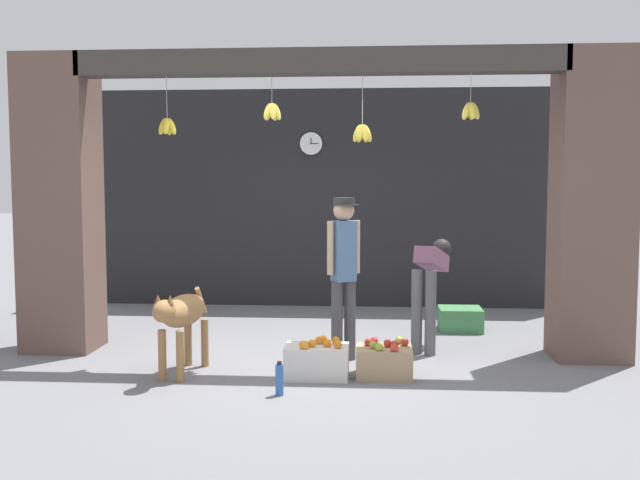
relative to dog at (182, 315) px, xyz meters
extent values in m
plane|color=slate|center=(1.16, 0.58, -0.54)|extent=(60.00, 60.00, 0.00)
cube|color=#232326|center=(1.16, 3.63, 0.95)|extent=(6.58, 0.12, 2.97)
cube|color=brown|center=(-1.48, 0.88, 0.95)|extent=(0.70, 0.60, 2.97)
cube|color=brown|center=(3.80, 0.88, 0.95)|extent=(0.70, 0.60, 2.97)
cube|color=#3D3833|center=(1.16, 0.70, 2.31)|extent=(4.68, 0.24, 0.24)
cylinder|color=#B2AD99|center=(-0.29, 0.67, 1.99)|extent=(0.01, 0.01, 0.40)
ellipsoid|color=yellow|center=(-0.25, 0.67, 1.71)|extent=(0.12, 0.06, 0.18)
ellipsoid|color=yellow|center=(-0.29, 0.72, 1.71)|extent=(0.06, 0.12, 0.18)
ellipsoid|color=yellow|center=(-0.34, 0.67, 1.71)|extent=(0.12, 0.06, 0.18)
ellipsoid|color=yellow|center=(-0.29, 0.63, 1.71)|extent=(0.06, 0.12, 0.18)
cylinder|color=#B2AD99|center=(0.72, 0.74, 2.06)|extent=(0.01, 0.01, 0.26)
ellipsoid|color=yellow|center=(0.76, 0.74, 1.85)|extent=(0.12, 0.06, 0.18)
ellipsoid|color=yellow|center=(0.73, 0.78, 1.85)|extent=(0.08, 0.12, 0.19)
ellipsoid|color=yellow|center=(0.68, 0.77, 1.85)|extent=(0.11, 0.10, 0.19)
ellipsoid|color=yellow|center=(0.68, 0.71, 1.85)|extent=(0.11, 0.10, 0.19)
ellipsoid|color=yellow|center=(0.73, 0.70, 1.85)|extent=(0.08, 0.12, 0.19)
cylinder|color=#B2AD99|center=(1.59, 0.70, 1.96)|extent=(0.01, 0.01, 0.47)
ellipsoid|color=gold|center=(1.64, 0.70, 1.64)|extent=(0.12, 0.07, 0.19)
ellipsoid|color=gold|center=(1.61, 0.74, 1.64)|extent=(0.10, 0.11, 0.19)
ellipsoid|color=gold|center=(1.57, 0.74, 1.64)|extent=(0.10, 0.11, 0.19)
ellipsoid|color=gold|center=(1.54, 0.70, 1.64)|extent=(0.12, 0.07, 0.19)
ellipsoid|color=gold|center=(1.57, 0.66, 1.64)|extent=(0.10, 0.11, 0.19)
ellipsoid|color=gold|center=(1.61, 0.66, 1.64)|extent=(0.10, 0.11, 0.19)
cylinder|color=#B2AD99|center=(2.60, 0.67, 2.06)|extent=(0.01, 0.01, 0.27)
ellipsoid|color=yellow|center=(2.64, 0.67, 1.84)|extent=(0.12, 0.06, 0.18)
ellipsoid|color=yellow|center=(2.61, 0.71, 1.84)|extent=(0.08, 0.11, 0.18)
ellipsoid|color=yellow|center=(2.56, 0.70, 1.84)|extent=(0.11, 0.10, 0.19)
ellipsoid|color=yellow|center=(2.56, 0.64, 1.84)|extent=(0.11, 0.10, 0.19)
ellipsoid|color=yellow|center=(2.61, 0.63, 1.84)|extent=(0.08, 0.11, 0.18)
ellipsoid|color=#9E7042|center=(0.01, 0.05, 0.03)|extent=(0.40, 0.74, 0.28)
cylinder|color=#9E7042|center=(0.05, -0.23, -0.32)|extent=(0.07, 0.07, 0.44)
cylinder|color=#9E7042|center=(-0.12, -0.20, -0.32)|extent=(0.07, 0.07, 0.44)
cylinder|color=#9E7042|center=(0.14, 0.29, -0.32)|extent=(0.07, 0.07, 0.44)
cylinder|color=#9E7042|center=(-0.03, 0.32, -0.32)|extent=(0.07, 0.07, 0.44)
ellipsoid|color=#9E7042|center=(-0.06, -0.34, 0.09)|extent=(0.22, 0.29, 0.19)
cone|color=brown|center=(0.00, -0.34, 0.20)|extent=(0.06, 0.06, 0.08)
cone|color=brown|center=(-0.11, -0.33, 0.20)|extent=(0.06, 0.06, 0.08)
cylinder|color=#9E7042|center=(0.07, 0.43, 0.06)|extent=(0.08, 0.22, 0.28)
cylinder|color=#424247|center=(1.48, 0.65, -0.15)|extent=(0.11, 0.11, 0.77)
cylinder|color=#424247|center=(1.36, 0.58, -0.15)|extent=(0.11, 0.11, 0.77)
cube|color=#4C7099|center=(1.42, 0.61, 0.52)|extent=(0.26, 0.25, 0.58)
cylinder|color=tan|center=(1.54, 0.68, 0.56)|extent=(0.06, 0.06, 0.51)
cylinder|color=tan|center=(1.30, 0.54, 0.56)|extent=(0.06, 0.06, 0.51)
sphere|color=tan|center=(1.42, 0.61, 0.91)|extent=(0.20, 0.20, 0.20)
cylinder|color=#2D2D2D|center=(1.42, 0.61, 1.00)|extent=(0.20, 0.20, 0.07)
cube|color=#2D2D2D|center=(1.47, 0.52, 0.97)|extent=(0.20, 0.18, 0.01)
cylinder|color=#56565B|center=(2.14, 0.92, -0.11)|extent=(0.11, 0.11, 0.85)
cylinder|color=#56565B|center=(2.27, 0.87, -0.11)|extent=(0.11, 0.11, 0.85)
cube|color=#754760|center=(2.30, 1.16, 0.39)|extent=(0.42, 0.66, 0.32)
sphere|color=black|center=(2.44, 1.53, 0.47)|extent=(0.21, 0.21, 0.21)
cube|color=silver|center=(1.21, -0.02, -0.40)|extent=(0.56, 0.35, 0.29)
sphere|color=orange|center=(1.22, 0.05, -0.22)|extent=(0.07, 0.07, 0.07)
sphere|color=orange|center=(1.10, -0.13, -0.22)|extent=(0.07, 0.07, 0.07)
sphere|color=orange|center=(1.26, 0.10, -0.22)|extent=(0.07, 0.07, 0.07)
sphere|color=orange|center=(1.40, -0.10, -0.22)|extent=(0.07, 0.07, 0.07)
sphere|color=orange|center=(1.17, -0.07, -0.22)|extent=(0.07, 0.07, 0.07)
sphere|color=orange|center=(1.30, -0.06, -0.22)|extent=(0.07, 0.07, 0.07)
sphere|color=orange|center=(1.12, -0.15, -0.22)|extent=(0.07, 0.07, 0.07)
sphere|color=orange|center=(1.37, 0.05, -0.22)|extent=(0.07, 0.07, 0.07)
cube|color=tan|center=(1.80, 0.06, -0.41)|extent=(0.49, 0.39, 0.26)
sphere|color=red|center=(1.88, -0.08, -0.25)|extent=(0.07, 0.07, 0.07)
sphere|color=red|center=(1.83, 0.08, -0.25)|extent=(0.07, 0.07, 0.07)
sphere|color=#99B238|center=(1.75, -0.07, -0.25)|extent=(0.07, 0.07, 0.07)
sphere|color=red|center=(1.89, 0.04, -0.25)|extent=(0.07, 0.07, 0.07)
sphere|color=#99B238|center=(1.94, 0.21, -0.25)|extent=(0.07, 0.07, 0.07)
sphere|color=#99B238|center=(1.70, 0.01, -0.25)|extent=(0.07, 0.07, 0.07)
sphere|color=red|center=(1.66, 0.11, -0.25)|extent=(0.07, 0.07, 0.07)
sphere|color=red|center=(1.98, 0.14, -0.25)|extent=(0.07, 0.07, 0.07)
sphere|color=red|center=(1.71, 0.17, -0.25)|extent=(0.07, 0.07, 0.07)
cube|color=#42844C|center=(2.71, 2.08, -0.41)|extent=(0.49, 0.44, 0.26)
cylinder|color=#2D60AD|center=(0.95, -0.56, -0.41)|extent=(0.07, 0.07, 0.25)
cylinder|color=black|center=(0.95, -0.56, -0.27)|extent=(0.04, 0.04, 0.03)
cylinder|color=black|center=(0.86, 3.56, 1.69)|extent=(0.32, 0.01, 0.32)
cylinder|color=white|center=(0.86, 3.55, 1.69)|extent=(0.30, 0.02, 0.30)
cube|color=black|center=(0.86, 3.54, 1.73)|extent=(0.01, 0.01, 0.08)
cube|color=black|center=(0.91, 3.54, 1.69)|extent=(0.12, 0.01, 0.01)
camera|label=1|loc=(1.67, -6.15, 1.19)|focal=40.00mm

